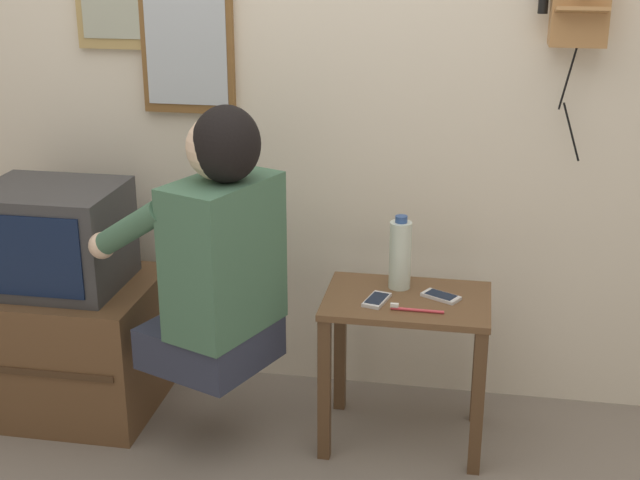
% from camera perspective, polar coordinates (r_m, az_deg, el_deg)
% --- Properties ---
extents(wall_back, '(6.80, 0.05, 2.55)m').
position_cam_1_polar(wall_back, '(3.17, 0.32, 12.08)').
color(wall_back, silver).
rests_on(wall_back, ground_plane).
extents(side_table, '(0.55, 0.38, 0.53)m').
position_cam_1_polar(side_table, '(3.00, 5.53, -5.83)').
color(side_table, brown).
rests_on(side_table, ground_plane).
extents(person, '(0.62, 0.55, 0.87)m').
position_cam_1_polar(person, '(2.82, -6.64, -0.59)').
color(person, '#2D3347').
rests_on(person, ground_plane).
extents(tv_stand, '(0.71, 0.53, 0.48)m').
position_cam_1_polar(tv_stand, '(3.42, -16.33, -6.36)').
color(tv_stand, brown).
rests_on(tv_stand, ground_plane).
extents(television, '(0.47, 0.40, 0.36)m').
position_cam_1_polar(television, '(3.24, -16.70, 0.19)').
color(television, '#38383A').
rests_on(television, tv_stand).
extents(wall_mirror, '(0.33, 0.04, 0.65)m').
position_cam_1_polar(wall_mirror, '(3.24, -8.57, 13.68)').
color(wall_mirror, brown).
extents(cell_phone_held, '(0.09, 0.13, 0.01)m').
position_cam_1_polar(cell_phone_held, '(2.91, 3.65, -3.84)').
color(cell_phone_held, silver).
rests_on(cell_phone_held, side_table).
extents(cell_phone_spare, '(0.14, 0.11, 0.01)m').
position_cam_1_polar(cell_phone_spare, '(2.96, 7.75, -3.59)').
color(cell_phone_spare, silver).
rests_on(cell_phone_spare, side_table).
extents(water_bottle, '(0.07, 0.07, 0.25)m').
position_cam_1_polar(water_bottle, '(2.99, 5.16, -0.91)').
color(water_bottle, silver).
rests_on(water_bottle, side_table).
extents(toothbrush, '(0.17, 0.01, 0.02)m').
position_cam_1_polar(toothbrush, '(2.85, 5.98, -4.43)').
color(toothbrush, '#D83F4C').
rests_on(toothbrush, side_table).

